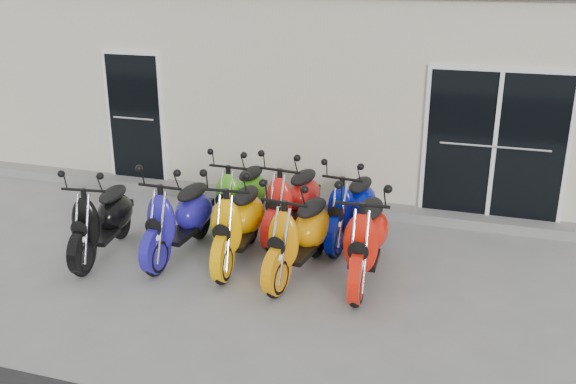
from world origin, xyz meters
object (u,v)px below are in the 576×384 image
scooter_back_red (292,190)px  scooter_front_orange_b (299,224)px  scooter_back_blue (352,198)px  scooter_front_red (366,226)px  scooter_front_black (101,209)px  scooter_front_orange_a (237,211)px  scooter_front_blue (178,207)px  scooter_back_green (241,186)px

scooter_back_red → scooter_front_orange_b: bearing=-62.4°
scooter_front_orange_b → scooter_back_blue: bearing=79.3°
scooter_front_orange_b → scooter_back_red: (-0.44, 1.15, -0.00)m
scooter_front_red → scooter_back_red: (-1.25, 1.04, -0.03)m
scooter_front_black → scooter_front_orange_a: (1.76, 0.37, 0.04)m
scooter_front_orange_b → scooter_back_blue: size_ratio=1.05×
scooter_front_orange_b → scooter_front_red: 0.81m
scooter_back_blue → scooter_front_blue: bearing=-144.4°
scooter_front_black → scooter_back_red: (2.17, 1.39, 0.02)m
scooter_back_blue → scooter_front_orange_b: bearing=-101.2°
scooter_front_black → scooter_front_orange_a: scooter_front_orange_a is taller
scooter_front_orange_b → scooter_back_blue: (0.39, 1.19, -0.03)m
scooter_front_orange_a → scooter_back_red: 1.10m
scooter_front_black → scooter_back_blue: (3.01, 1.43, -0.01)m
scooter_front_orange_b → scooter_front_red: (0.81, 0.11, 0.03)m
scooter_front_orange_b → scooter_back_red: size_ratio=1.01×
scooter_front_orange_a → scooter_back_green: scooter_front_orange_a is taller
scooter_back_green → scooter_back_red: 0.79m
scooter_front_blue → scooter_front_orange_a: (0.80, 0.06, 0.01)m
scooter_back_green → scooter_front_orange_b: bearing=-41.6°
scooter_front_orange_b → scooter_front_red: bearing=15.1°
scooter_front_red → scooter_back_green: (-2.04, 1.08, -0.06)m
scooter_front_black → scooter_back_red: scooter_back_red is taller
scooter_front_red → scooter_back_blue: bearing=107.8°
scooter_front_black → scooter_front_orange_b: bearing=-2.8°
scooter_front_blue → scooter_front_orange_b: (1.66, -0.07, -0.00)m
scooter_front_blue → scooter_front_red: bearing=2.5°
scooter_front_orange_a → scooter_back_blue: (1.25, 1.06, -0.05)m
scooter_front_blue → scooter_back_green: bearing=70.7°
scooter_back_red → scooter_back_blue: bearing=9.3°
scooter_back_green → scooter_back_red: (0.79, -0.03, 0.03)m
scooter_front_black → scooter_back_red: 2.58m
scooter_front_orange_a → scooter_front_orange_b: 0.87m
scooter_front_orange_b → scooter_front_blue: bearing=-175.0°
scooter_front_blue → scooter_back_blue: bearing=30.3°
scooter_front_blue → scooter_front_red: scooter_front_red is taller
scooter_front_blue → scooter_front_black: bearing=-160.5°
scooter_front_orange_a → scooter_front_black: bearing=-173.0°
scooter_front_orange_b → scooter_back_green: bearing=143.6°
scooter_front_orange_a → scooter_front_red: 1.66m
scooter_back_red → scooter_front_black: bearing=-140.9°
scooter_front_black → scooter_back_blue: bearing=17.4°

